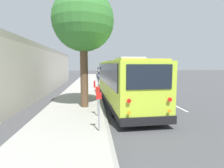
{
  "coord_description": "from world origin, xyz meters",
  "views": [
    {
      "loc": [
        -11.51,
        2.47,
        2.79
      ],
      "look_at": [
        2.14,
        1.05,
        1.3
      ],
      "focal_mm": 28.0,
      "sensor_mm": 36.0,
      "label": 1
    }
  ],
  "objects_px": {
    "parked_sedan_silver": "(105,81)",
    "sign_post_far": "(98,101)",
    "parked_sedan_blue": "(103,77)",
    "fire_hydrant": "(95,84)",
    "shuttle_bus": "(123,80)",
    "parked_sedan_gray": "(101,75)",
    "parked_sedan_tan": "(101,74)",
    "parked_sedan_white": "(100,73)",
    "street_tree": "(83,17)",
    "sign_post_near": "(99,111)"
  },
  "relations": [
    {
      "from": "fire_hydrant",
      "to": "shuttle_bus",
      "type": "bearing_deg",
      "value": -167.25
    },
    {
      "from": "parked_sedan_silver",
      "to": "sign_post_far",
      "type": "relative_size",
      "value": 2.86
    },
    {
      "from": "parked_sedan_silver",
      "to": "parked_sedan_tan",
      "type": "bearing_deg",
      "value": 2.78
    },
    {
      "from": "shuttle_bus",
      "to": "parked_sedan_blue",
      "type": "bearing_deg",
      "value": -1.8
    },
    {
      "from": "shuttle_bus",
      "to": "street_tree",
      "type": "distance_m",
      "value": 4.85
    },
    {
      "from": "sign_post_near",
      "to": "sign_post_far",
      "type": "xyz_separation_m",
      "value": [
        2.09,
        -0.0,
        -0.02
      ]
    },
    {
      "from": "shuttle_bus",
      "to": "sign_post_near",
      "type": "height_order",
      "value": "shuttle_bus"
    },
    {
      "from": "sign_post_far",
      "to": "shuttle_bus",
      "type": "bearing_deg",
      "value": -29.76
    },
    {
      "from": "shuttle_bus",
      "to": "parked_sedan_tan",
      "type": "distance_m",
      "value": 32.36
    },
    {
      "from": "shuttle_bus",
      "to": "parked_sedan_blue",
      "type": "relative_size",
      "value": 2.29
    },
    {
      "from": "parked_sedan_silver",
      "to": "parked_sedan_tan",
      "type": "relative_size",
      "value": 1.05
    },
    {
      "from": "parked_sedan_tan",
      "to": "parked_sedan_blue",
      "type": "bearing_deg",
      "value": 175.78
    },
    {
      "from": "parked_sedan_gray",
      "to": "parked_sedan_tan",
      "type": "relative_size",
      "value": 1.01
    },
    {
      "from": "parked_sedan_blue",
      "to": "fire_hydrant",
      "type": "relative_size",
      "value": 5.71
    },
    {
      "from": "parked_sedan_white",
      "to": "parked_sedan_tan",
      "type": "bearing_deg",
      "value": -179.3
    },
    {
      "from": "sign_post_far",
      "to": "parked_sedan_tan",
      "type": "bearing_deg",
      "value": -2.53
    },
    {
      "from": "shuttle_bus",
      "to": "sign_post_near",
      "type": "distance_m",
      "value": 5.66
    },
    {
      "from": "shuttle_bus",
      "to": "parked_sedan_gray",
      "type": "height_order",
      "value": "shuttle_bus"
    },
    {
      "from": "parked_sedan_gray",
      "to": "parked_sedan_white",
      "type": "bearing_deg",
      "value": -3.62
    },
    {
      "from": "fire_hydrant",
      "to": "street_tree",
      "type": "bearing_deg",
      "value": 176.01
    },
    {
      "from": "fire_hydrant",
      "to": "parked_sedan_white",
      "type": "bearing_deg",
      "value": -3.04
    },
    {
      "from": "parked_sedan_tan",
      "to": "parked_sedan_gray",
      "type": "bearing_deg",
      "value": 174.42
    },
    {
      "from": "parked_sedan_gray",
      "to": "street_tree",
      "type": "bearing_deg",
      "value": 172.06
    },
    {
      "from": "parked_sedan_tan",
      "to": "parked_sedan_silver",
      "type": "bearing_deg",
      "value": 175.44
    },
    {
      "from": "parked_sedan_white",
      "to": "sign_post_far",
      "type": "distance_m",
      "value": 41.64
    },
    {
      "from": "parked_sedan_silver",
      "to": "parked_sedan_white",
      "type": "relative_size",
      "value": 1.02
    },
    {
      "from": "parked_sedan_gray",
      "to": "fire_hydrant",
      "type": "xyz_separation_m",
      "value": [
        -17.85,
        1.53,
        -0.05
      ]
    },
    {
      "from": "parked_sedan_silver",
      "to": "sign_post_far",
      "type": "height_order",
      "value": "sign_post_far"
    },
    {
      "from": "sign_post_far",
      "to": "fire_hydrant",
      "type": "relative_size",
      "value": 1.91
    },
    {
      "from": "parked_sedan_blue",
      "to": "sign_post_far",
      "type": "bearing_deg",
      "value": 176.52
    },
    {
      "from": "parked_sedan_gray",
      "to": "parked_sedan_tan",
      "type": "height_order",
      "value": "parked_sedan_gray"
    },
    {
      "from": "parked_sedan_tan",
      "to": "sign_post_far",
      "type": "relative_size",
      "value": 2.73
    },
    {
      "from": "shuttle_bus",
      "to": "sign_post_near",
      "type": "xyz_separation_m",
      "value": [
        -5.3,
        1.84,
        -0.76
      ]
    },
    {
      "from": "parked_sedan_silver",
      "to": "parked_sedan_tan",
      "type": "distance_m",
      "value": 20.57
    },
    {
      "from": "shuttle_bus",
      "to": "parked_sedan_tan",
      "type": "bearing_deg",
      "value": -2.32
    },
    {
      "from": "street_tree",
      "to": "fire_hydrant",
      "type": "relative_size",
      "value": 9.6
    },
    {
      "from": "parked_sedan_tan",
      "to": "sign_post_near",
      "type": "bearing_deg",
      "value": 173.65
    },
    {
      "from": "parked_sedan_blue",
      "to": "parked_sedan_white",
      "type": "relative_size",
      "value": 1.06
    },
    {
      "from": "parked_sedan_silver",
      "to": "shuttle_bus",
      "type": "bearing_deg",
      "value": -174.26
    },
    {
      "from": "sign_post_near",
      "to": "sign_post_far",
      "type": "height_order",
      "value": "sign_post_near"
    },
    {
      "from": "parked_sedan_blue",
      "to": "fire_hydrant",
      "type": "bearing_deg",
      "value": 171.47
    },
    {
      "from": "parked_sedan_white",
      "to": "street_tree",
      "type": "xyz_separation_m",
      "value": [
        -39.31,
        2.25,
        5.11
      ]
    },
    {
      "from": "shuttle_bus",
      "to": "parked_sedan_gray",
      "type": "distance_m",
      "value": 26.54
    },
    {
      "from": "parked_sedan_gray",
      "to": "sign_post_far",
      "type": "xyz_separation_m",
      "value": [
        -29.73,
        1.41,
        0.35
      ]
    },
    {
      "from": "parked_sedan_blue",
      "to": "parked_sedan_gray",
      "type": "bearing_deg",
      "value": 1.21
    },
    {
      "from": "sign_post_near",
      "to": "parked_sedan_gray",
      "type": "bearing_deg",
      "value": -2.53
    },
    {
      "from": "street_tree",
      "to": "sign_post_near",
      "type": "distance_m",
      "value": 6.5
    },
    {
      "from": "sign_post_far",
      "to": "parked_sedan_blue",
      "type": "bearing_deg",
      "value": -3.88
    },
    {
      "from": "parked_sedan_tan",
      "to": "fire_hydrant",
      "type": "bearing_deg",
      "value": 171.96
    },
    {
      "from": "shuttle_bus",
      "to": "street_tree",
      "type": "xyz_separation_m",
      "value": [
        -0.92,
        2.63,
        3.98
      ]
    }
  ]
}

